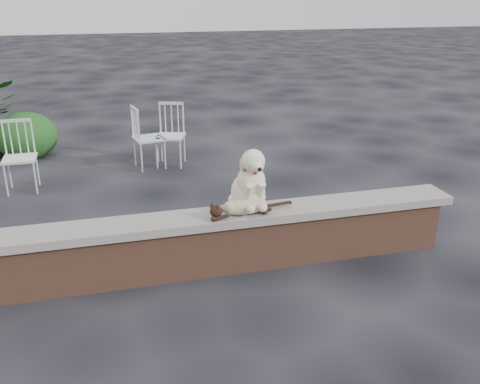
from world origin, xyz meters
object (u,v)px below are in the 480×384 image
object	(u,v)px
dog	(248,177)
chair_b	(19,157)
cat	(244,206)
chair_e	(149,137)
chair_d	(170,135)

from	to	relation	value
dog	chair_b	bearing A→B (deg)	127.76
cat	chair_e	world-z (taller)	chair_e
cat	chair_b	world-z (taller)	chair_b
dog	chair_d	size ratio (longest dim) A/B	0.66
dog	chair_d	distance (m)	3.30
dog	cat	xyz separation A→B (m)	(-0.08, -0.15, -0.23)
dog	chair_d	xyz separation A→B (m)	(-0.31, 3.26, -0.42)
dog	cat	world-z (taller)	dog
chair_b	chair_e	world-z (taller)	same
dog	chair_e	bearing A→B (deg)	96.94
cat	chair_b	distance (m)	3.64
chair_d	chair_b	bearing A→B (deg)	-145.26
cat	chair_d	bearing A→B (deg)	89.71
cat	chair_e	size ratio (longest dim) A/B	1.06
cat	chair_d	xyz separation A→B (m)	(-0.23, 3.41, -0.19)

